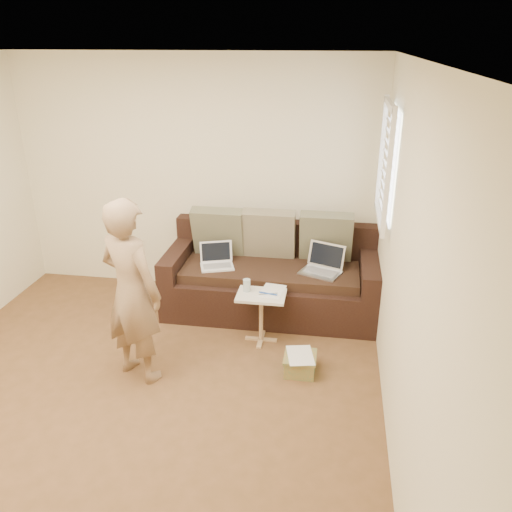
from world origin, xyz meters
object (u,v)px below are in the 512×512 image
striped_box (300,364)px  laptop_silver (320,273)px  person (132,292)px  side_table (261,317)px  drinking_glass (247,285)px  sofa (271,274)px  laptop_white (217,267)px

striped_box → laptop_silver: bearing=83.3°
person → side_table: (0.97, 0.70, -0.55)m
laptop_silver → drinking_glass: 0.82m
sofa → laptop_silver: (0.52, -0.11, 0.10)m
laptop_silver → side_table: laptop_silver is taller
side_table → laptop_silver: bearing=44.0°
drinking_glass → side_table: bearing=-16.5°
side_table → drinking_glass: size_ratio=4.18×
person → side_table: person is taller
side_table → sofa: bearing=88.9°
drinking_glass → striped_box: 0.89m
sofa → drinking_glass: size_ratio=18.33×
laptop_silver → striped_box: laptop_silver is taller
laptop_silver → laptop_white: 1.06m
person → drinking_glass: (0.83, 0.74, -0.24)m
laptop_silver → striped_box: bearing=-74.8°
side_table → striped_box: bearing=-48.2°
person → side_table: size_ratio=3.20×
laptop_silver → drinking_glass: bearing=-123.3°
laptop_silver → side_table: 0.78m
sofa → striped_box: 1.21m
side_table → striped_box: 0.64m
drinking_glass → sofa: bearing=75.0°
person → drinking_glass: size_ratio=13.41×
drinking_glass → laptop_white: bearing=131.1°
person → sofa: bearing=-103.0°
sofa → laptop_silver: sofa is taller
person → drinking_glass: person is taller
laptop_silver → person: person is taller
laptop_silver → drinking_glass: laptop_silver is taller
sofa → side_table: sofa is taller
striped_box → drinking_glass: bearing=137.8°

